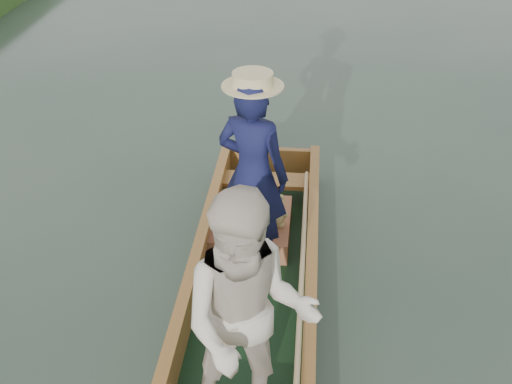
{
  "coord_description": "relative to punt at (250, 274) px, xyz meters",
  "views": [
    {
      "loc": [
        0.43,
        -4.1,
        3.86
      ],
      "look_at": [
        0.0,
        0.6,
        0.95
      ],
      "focal_mm": 45.0,
      "sensor_mm": 36.0,
      "label": 1
    }
  ],
  "objects": [
    {
      "name": "ground",
      "position": [
        -0.03,
        0.24,
        -0.72
      ],
      "size": [
        120.0,
        120.0,
        0.0
      ],
      "primitive_type": "plane",
      "color": "#283D30",
      "rests_on": "ground"
    },
    {
      "name": "punt",
      "position": [
        0.0,
        0.0,
        0.0
      ],
      "size": [
        1.17,
        5.0,
        1.97
      ],
      "color": "black",
      "rests_on": "ground"
    }
  ]
}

